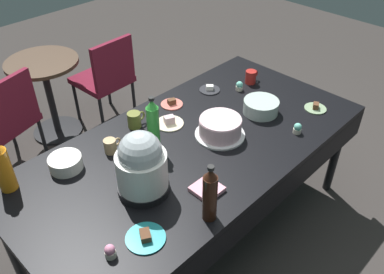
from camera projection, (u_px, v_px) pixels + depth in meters
ground at (192, 228)px, 2.84m from camera, size 9.00×9.00×0.00m
potluck_table at (192, 152)px, 2.42m from camera, size 2.20×1.10×0.75m
frosted_layer_cake at (220, 128)px, 2.41m from camera, size 0.30×0.30×0.12m
slow_cooker at (142, 165)px, 1.97m from camera, size 0.27×0.27×0.36m
glass_salad_bowl at (261, 107)px, 2.62m from camera, size 0.23×0.23×0.09m
ceramic_snack_bowl at (66, 163)px, 2.19m from camera, size 0.18×0.18×0.07m
dessert_plate_coral at (172, 103)px, 2.72m from camera, size 0.15×0.15×0.04m
dessert_plate_cream at (169, 122)px, 2.54m from camera, size 0.18×0.18×0.06m
dessert_plate_charcoal at (210, 89)px, 2.87m from camera, size 0.15×0.15×0.04m
dessert_plate_teal at (146, 237)px, 1.82m from camera, size 0.19×0.19×0.04m
dessert_plate_sage at (315, 108)px, 2.68m from camera, size 0.14×0.14×0.04m
cupcake_berry at (110, 251)px, 1.73m from camera, size 0.05×0.05×0.07m
cupcake_lemon at (239, 86)px, 2.86m from camera, size 0.05×0.05×0.07m
cupcake_rose at (298, 128)px, 2.45m from camera, size 0.05×0.05×0.07m
soda_bottle_cola at (210, 195)px, 1.84m from camera, size 0.07×0.07×0.32m
soda_bottle_orange_juice at (2, 167)px, 2.00m from camera, size 0.09×0.09×0.31m
soda_bottle_lime_soda at (153, 125)px, 2.25m from camera, size 0.07×0.07×0.34m
coffee_mug_olive at (135, 120)px, 2.49m from camera, size 0.13×0.08×0.10m
coffee_mug_tan at (111, 146)px, 2.30m from camera, size 0.11×0.07×0.08m
coffee_mug_red at (251, 77)px, 2.93m from camera, size 0.12×0.08×0.10m
paper_napkin_stack at (207, 189)px, 2.06m from camera, size 0.14×0.14×0.02m
maroon_chair_left at (5, 118)px, 3.05m from camera, size 0.55×0.55×0.85m
maroon_chair_right at (106, 76)px, 3.58m from camera, size 0.46×0.46×0.85m
round_cafe_table at (47, 84)px, 3.45m from camera, size 0.60×0.60×0.72m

